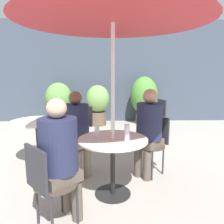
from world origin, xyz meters
The scene contains 18 objects.
ground_plane centered at (0.00, 0.00, 0.00)m, with size 20.00×20.00×0.00m, color #9E998E.
storefront_wall centered at (0.00, 4.20, 1.50)m, with size 10.00×0.06×3.00m.
cafe_table_near centered at (0.19, 0.00, 0.55)m, with size 0.83×0.83×0.71m.
cafe_table_far centered at (-1.02, 1.01, 0.55)m, with size 0.86×0.86×0.71m.
bistro_chair_0 centered at (0.81, 0.59, 0.51)m, with size 0.49×0.49×0.84m.
bistro_chair_1 centered at (-0.40, 0.62, 0.51)m, with size 0.49×0.49×0.84m.
bistro_chair_2 centered at (-0.43, -0.60, 0.51)m, with size 0.49×0.49×0.84m.
bistro_chair_3 centered at (1.36, 2.69, 0.51)m, with size 0.46×0.45×0.84m.
bistro_chair_4 centered at (-0.37, 1.69, 0.51)m, with size 0.48×0.49×0.84m.
seated_person_0 centered at (0.70, 0.49, 0.73)m, with size 0.46×0.46×1.26m.
seated_person_1 centered at (-0.30, 0.51, 0.72)m, with size 0.46×0.46×1.23m.
seated_person_2 centered at (-0.33, -0.50, 0.73)m, with size 0.46×0.46×1.25m.
beer_glass_0 centered at (0.34, -0.12, 0.80)m, with size 0.06×0.06×0.20m.
beer_glass_1 centered at (0.00, 0.05, 0.78)m, with size 0.06×0.06×0.14m.
potted_plant_0 centered at (-1.23, 3.65, 0.73)m, with size 0.73×0.73×1.20m.
potted_plant_1 centered at (-0.14, 3.64, 0.64)m, with size 0.66×0.66×1.13m.
potted_plant_2 centered at (1.19, 3.77, 0.78)m, with size 0.78×0.78×1.37m.
umbrella centered at (0.19, 0.00, 2.14)m, with size 2.12×2.12×2.28m.
Camera 1 is at (0.12, -2.47, 1.47)m, focal length 35.00 mm.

